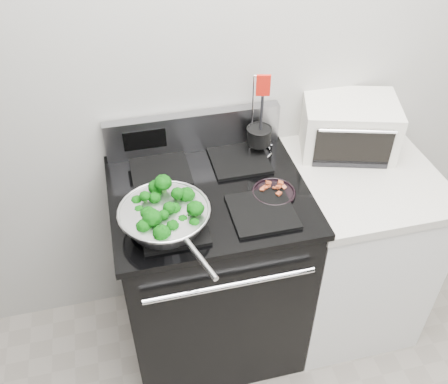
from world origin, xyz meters
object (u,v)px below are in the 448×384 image
object	(u,v)px
gas_range	(211,268)
utensil_holder	(259,140)
bacon_plate	(274,190)
skillet	(165,216)
toaster_oven	(349,126)

from	to	relation	value
gas_range	utensil_holder	bearing A→B (deg)	37.62
bacon_plate	utensil_holder	xyz separation A→B (m)	(0.02, 0.28, 0.05)
gas_range	utensil_holder	distance (m)	0.63
skillet	toaster_oven	size ratio (longest dim) A/B	1.11
bacon_plate	utensil_holder	world-z (taller)	utensil_holder
bacon_plate	toaster_oven	world-z (taller)	toaster_oven
bacon_plate	utensil_holder	bearing A→B (deg)	85.91
skillet	bacon_plate	bearing A→B (deg)	-6.89
gas_range	skillet	xyz separation A→B (m)	(-0.20, -0.16, 0.52)
gas_range	toaster_oven	distance (m)	0.89
utensil_holder	bacon_plate	bearing A→B (deg)	-80.38
gas_range	skillet	size ratio (longest dim) A/B	2.17
bacon_plate	skillet	bearing A→B (deg)	-169.06
utensil_holder	toaster_oven	world-z (taller)	utensil_holder
skillet	utensil_holder	world-z (taller)	utensil_holder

